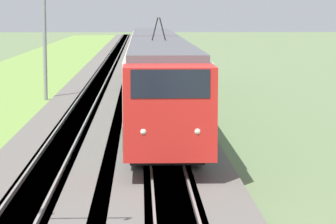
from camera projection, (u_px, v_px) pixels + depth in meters
name	position (u px, v px, depth m)	size (l,w,h in m)	color
ballast_main	(98.00, 86.00, 56.48)	(240.00, 4.40, 0.30)	#605B56
ballast_adjacent	(153.00, 86.00, 56.61)	(240.00, 4.40, 0.30)	#605B56
track_main	(98.00, 86.00, 56.48)	(240.00, 1.57, 0.45)	#4C4238
track_adjacent	(153.00, 85.00, 56.61)	(240.00, 1.57, 0.45)	#4C4238
grass_verge	(19.00, 87.00, 56.30)	(240.00, 12.33, 0.12)	olive
passenger_train	(156.00, 65.00, 44.73)	(43.23, 2.90, 5.13)	red
catenary_mast_mid	(45.00, 27.00, 47.11)	(0.22, 2.56, 8.73)	slate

